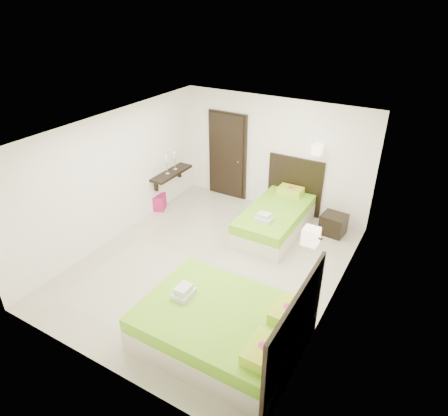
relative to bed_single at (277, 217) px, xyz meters
The scene contains 7 objects.
floor 1.87m from the bed_single, 107.64° to the right, with size 5.50×5.50×0.00m, color beige.
bed_single is the anchor object (origin of this frame).
bed_double 3.37m from the bed_single, 79.04° to the right, with size 2.27×1.93×1.87m.
nightstand 1.20m from the bed_single, 23.41° to the left, with size 0.50×0.44×0.44m, color black.
ottoman 2.88m from the bed_single, 169.34° to the right, with size 0.36×0.36×0.36m, color #A31553.
door 2.12m from the bed_single, 151.88° to the left, with size 1.02×0.15×2.14m.
console_shelf 2.69m from the bed_single, behind, with size 0.35×1.20×0.78m.
Camera 1 is at (3.29, -5.19, 4.57)m, focal length 32.00 mm.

